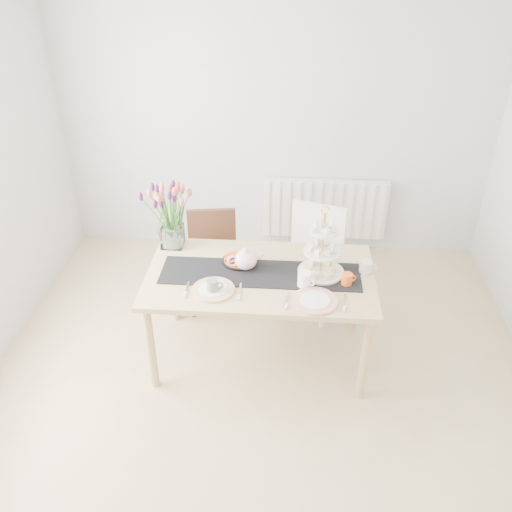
# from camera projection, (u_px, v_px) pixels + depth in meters

# --- Properties ---
(room_shell) EXTENTS (4.50, 4.50, 4.50)m
(room_shell) POSITION_uv_depth(u_px,v_px,m) (257.00, 251.00, 3.02)
(room_shell) COLOR tan
(room_shell) RESTS_ON ground
(radiator) EXTENTS (1.20, 0.08, 0.60)m
(radiator) POSITION_uv_depth(u_px,v_px,m) (324.00, 209.00, 5.28)
(radiator) COLOR white
(radiator) RESTS_ON room_shell
(dining_table) EXTENTS (1.60, 0.90, 0.75)m
(dining_table) POSITION_uv_depth(u_px,v_px,m) (260.00, 283.00, 3.84)
(dining_table) COLOR tan
(dining_table) RESTS_ON ground
(chair_brown) EXTENTS (0.46, 0.46, 0.82)m
(chair_brown) POSITION_uv_depth(u_px,v_px,m) (213.00, 252.00, 4.57)
(chair_brown) COLOR #351D13
(chair_brown) RESTS_ON ground
(chair_white) EXTENTS (0.57, 0.57, 0.91)m
(chair_white) POSITION_uv_depth(u_px,v_px,m) (313.00, 252.00, 4.46)
(chair_white) COLOR white
(chair_white) RESTS_ON ground
(table_runner) EXTENTS (1.40, 0.35, 0.01)m
(table_runner) POSITION_uv_depth(u_px,v_px,m) (260.00, 273.00, 3.80)
(table_runner) COLOR black
(table_runner) RESTS_ON dining_table
(tulip_vase) EXTENTS (0.59, 0.59, 0.50)m
(tulip_vase) POSITION_uv_depth(u_px,v_px,m) (170.00, 207.00, 3.95)
(tulip_vase) COLOR silver
(tulip_vase) RESTS_ON dining_table
(cake_stand) EXTENTS (0.32, 0.32, 0.48)m
(cake_stand) POSITION_uv_depth(u_px,v_px,m) (322.00, 257.00, 3.73)
(cake_stand) COLOR gold
(cake_stand) RESTS_ON dining_table
(teapot) EXTENTS (0.30, 0.26, 0.17)m
(teapot) POSITION_uv_depth(u_px,v_px,m) (246.00, 260.00, 3.81)
(teapot) COLOR white
(teapot) RESTS_ON dining_table
(cream_jug) EXTENTS (0.10, 0.10, 0.09)m
(cream_jug) POSITION_uv_depth(u_px,v_px,m) (366.00, 267.00, 3.80)
(cream_jug) COLOR silver
(cream_jug) RESTS_ON dining_table
(tart_tin) EXTENTS (0.26, 0.26, 0.03)m
(tart_tin) POSITION_uv_depth(u_px,v_px,m) (240.00, 261.00, 3.92)
(tart_tin) COLOR black
(tart_tin) RESTS_ON dining_table
(mug_grey) EXTENTS (0.10, 0.10, 0.10)m
(mug_grey) POSITION_uv_depth(u_px,v_px,m) (212.00, 286.00, 3.59)
(mug_grey) COLOR slate
(mug_grey) RESTS_ON dining_table
(mug_white) EXTENTS (0.13, 0.13, 0.11)m
(mug_white) POSITION_uv_depth(u_px,v_px,m) (304.00, 280.00, 3.65)
(mug_white) COLOR white
(mug_white) RESTS_ON dining_table
(mug_orange) EXTENTS (0.10, 0.10, 0.09)m
(mug_orange) POSITION_uv_depth(u_px,v_px,m) (347.00, 279.00, 3.67)
(mug_orange) COLOR orange
(mug_orange) RESTS_ON dining_table
(plate_left) EXTENTS (0.29, 0.29, 0.01)m
(plate_left) POSITION_uv_depth(u_px,v_px,m) (213.00, 290.00, 3.63)
(plate_left) COLOR silver
(plate_left) RESTS_ON dining_table
(plate_right) EXTENTS (0.35, 0.35, 0.02)m
(plate_right) POSITION_uv_depth(u_px,v_px,m) (315.00, 301.00, 3.52)
(plate_right) COLOR white
(plate_right) RESTS_ON dining_table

